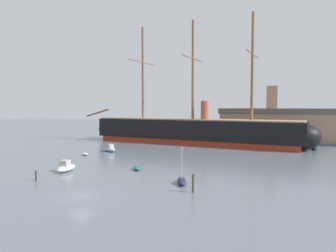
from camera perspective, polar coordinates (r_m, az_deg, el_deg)
ground_plane at (r=40.40m, az=-15.75°, el=-12.26°), size 400.00×400.00×0.00m
tall_ship at (r=90.43m, az=4.56°, el=-0.88°), size 73.83×19.25×35.59m
motorboat_foreground_left at (r=55.43m, az=-18.27°, el=-7.24°), size 2.37×4.83×1.96m
sailboat_foreground_right at (r=44.55m, az=2.57°, el=-10.04°), size 2.64×4.22×5.29m
dinghy_near_centre at (r=54.25m, az=-5.72°, el=-7.69°), size 2.49×3.03×0.66m
dinghy_mid_left at (r=72.38m, az=-15.07°, el=-5.00°), size 2.37×1.78×0.51m
motorboat_alongside_bow at (r=76.59m, az=-10.63°, el=-4.17°), size 4.71×3.97×1.86m
sailboat_far_left at (r=100.82m, az=-9.17°, el=-2.42°), size 2.11×4.07×5.08m
motorboat_far_right at (r=86.74m, az=25.38°, el=-3.64°), size 1.64×3.55×1.46m
motorboat_distant_centre at (r=98.87m, az=6.37°, el=-2.37°), size 4.69×4.50×1.93m
mooring_piling_nearest at (r=50.04m, az=-23.16°, el=-8.42°), size 0.25×0.25×1.54m
mooring_piling_left_pair at (r=40.17m, az=4.66°, el=-10.46°), size 0.29×0.29×2.39m
dockside_warehouse_right at (r=102.09m, az=22.33°, el=0.12°), size 48.44×15.32×17.30m
seagull_in_flight at (r=56.09m, az=5.77°, el=3.34°), size 0.56×1.04×0.13m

